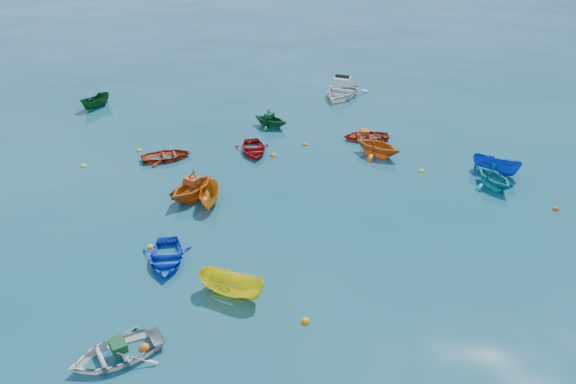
{
  "coord_description": "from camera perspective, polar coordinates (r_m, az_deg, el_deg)",
  "views": [
    {
      "loc": [
        -0.36,
        -21.49,
        14.44
      ],
      "look_at": [
        0.0,
        5.0,
        0.4
      ],
      "focal_mm": 35.0,
      "sensor_mm": 36.0,
      "label": 1
    }
  ],
  "objects": [
    {
      "name": "buoy_ye_a",
      "position": [
        26.86,
        -13.83,
        -5.53
      ],
      "size": [
        0.35,
        0.35,
        0.35
      ],
      "primitive_type": "sphere",
      "color": "yellow",
      "rests_on": "ground"
    },
    {
      "name": "tarp_green_b",
      "position": [
        39.57,
        -1.91,
        7.79
      ],
      "size": [
        0.73,
        0.78,
        0.3
      ],
      "primitive_type": "cube",
      "rotation": [
        0.0,
        0.0,
        1.02
      ],
      "color": "#114525",
      "rests_on": "dinghy_green_n"
    },
    {
      "name": "buoy_or_a",
      "position": [
        21.6,
        -14.34,
        -15.13
      ],
      "size": [
        0.39,
        0.39,
        0.39
      ],
      "primitive_type": "sphere",
      "color": "#FE5D0D",
      "rests_on": "ground"
    },
    {
      "name": "dinghy_white_near",
      "position": [
        21.51,
        -16.95,
        -15.77
      ],
      "size": [
        4.0,
        3.68,
        0.68
      ],
      "primitive_type": "imported",
      "rotation": [
        0.0,
        0.0,
        -1.03
      ],
      "color": "silver",
      "rests_on": "ground"
    },
    {
      "name": "dinghy_cyan_se",
      "position": [
        33.44,
        20.02,
        0.53
      ],
      "size": [
        3.14,
        3.38,
        1.45
      ],
      "primitive_type": "imported",
      "rotation": [
        0.0,
        0.0,
        0.33
      ],
      "color": "teal",
      "rests_on": "ground"
    },
    {
      "name": "buoy_or_d",
      "position": [
        32.28,
        25.54,
        -1.62
      ],
      "size": [
        0.33,
        0.33,
        0.33
      ],
      "primitive_type": "sphere",
      "color": "#D04C0B",
      "rests_on": "ground"
    },
    {
      "name": "sampan_yellow_mid",
      "position": [
        23.4,
        -5.68,
        -10.36
      ],
      "size": [
        3.16,
        2.22,
        1.14
      ],
      "primitive_type": "imported",
      "rotation": [
        0.0,
        0.0,
        1.15
      ],
      "color": "yellow",
      "rests_on": "ground"
    },
    {
      "name": "buoy_ye_c",
      "position": [
        36.24,
        8.68,
        4.1
      ],
      "size": [
        0.33,
        0.33,
        0.33
      ],
      "primitive_type": "sphere",
      "color": "yellow",
      "rests_on": "ground"
    },
    {
      "name": "dinghy_orange_w",
      "position": [
        30.64,
        -9.66,
        -0.63
      ],
      "size": [
        4.08,
        4.22,
        1.7
      ],
      "primitive_type": "imported",
      "rotation": [
        0.0,
        0.0,
        -0.57
      ],
      "color": "#C75C12",
      "rests_on": "ground"
    },
    {
      "name": "buoy_ye_e",
      "position": [
        34.06,
        13.41,
        2.02
      ],
      "size": [
        0.32,
        0.32,
        0.32
      ],
      "primitive_type": "sphere",
      "color": "yellow",
      "rests_on": "ground"
    },
    {
      "name": "motorboat_white",
      "position": [
        46.56,
        5.46,
        9.73
      ],
      "size": [
        5.26,
        5.99,
        1.63
      ],
      "primitive_type": "imported",
      "rotation": [
        0.0,
        0.0,
        -0.41
      ],
      "color": "white",
      "rests_on": "ground"
    },
    {
      "name": "dinghy_red_nw",
      "position": [
        35.58,
        -12.19,
        3.31
      ],
      "size": [
        3.58,
        3.02,
        0.63
      ],
      "primitive_type": "imported",
      "rotation": [
        0.0,
        0.0,
        1.89
      ],
      "color": "#A62D0D",
      "rests_on": "ground"
    },
    {
      "name": "dinghy_red_far",
      "position": [
        35.76,
        -3.52,
        4.05
      ],
      "size": [
        2.68,
        3.42,
        0.64
      ],
      "primitive_type": "imported",
      "rotation": [
        0.0,
        0.0,
        0.16
      ],
      "color": "#9C0D0D",
      "rests_on": "ground"
    },
    {
      "name": "dinghy_red_ne",
      "position": [
        38.06,
        7.89,
        5.35
      ],
      "size": [
        3.09,
        2.24,
        0.63
      ],
      "primitive_type": "imported",
      "rotation": [
        0.0,
        0.0,
        -1.55
      ],
      "color": "#AA240E",
      "rests_on": "ground"
    },
    {
      "name": "ground",
      "position": [
        25.9,
        0.15,
        -5.97
      ],
      "size": [
        160.0,
        160.0,
        0.0
      ],
      "primitive_type": "plane",
      "color": "#0A3E4C",
      "rests_on": "ground"
    },
    {
      "name": "buoy_or_c",
      "position": [
        35.19,
        -1.5,
        3.68
      ],
      "size": [
        0.39,
        0.39,
        0.39
      ],
      "primitive_type": "sphere",
      "color": "orange",
      "rests_on": "ground"
    },
    {
      "name": "dinghy_orange_far",
      "position": [
        35.71,
        9.03,
        3.7
      ],
      "size": [
        4.05,
        4.0,
        1.61
      ],
      "primitive_type": "imported",
      "rotation": [
        0.0,
        0.0,
        0.88
      ],
      "color": "#D26213",
      "rests_on": "ground"
    },
    {
      "name": "tarp_orange_b",
      "position": [
        37.86,
        7.79,
        6.03
      ],
      "size": [
        0.55,
        0.72,
        0.34
      ],
      "primitive_type": "cube",
      "rotation": [
        0.0,
        0.0,
        -1.55
      ],
      "color": "#B85012",
      "rests_on": "dinghy_red_ne"
    },
    {
      "name": "sampan_blue_far",
      "position": [
        35.17,
        20.26,
        1.85
      ],
      "size": [
        2.9,
        2.53,
        1.09
      ],
      "primitive_type": "imported",
      "rotation": [
        0.0,
        0.0,
        0.93
      ],
      "color": "#0E3CBA",
      "rests_on": "ground"
    },
    {
      "name": "sampan_orange_n",
      "position": [
        30.03,
        -7.89,
        -1.11
      ],
      "size": [
        1.06,
        2.68,
        1.03
      ],
      "primitive_type": "imported",
      "rotation": [
        0.0,
        0.0,
        0.02
      ],
      "color": "orange",
      "rests_on": "ground"
    },
    {
      "name": "dinghy_green_n",
      "position": [
        39.81,
        -1.77,
        6.64
      ],
      "size": [
        3.38,
        3.26,
        1.36
      ],
      "primitive_type": "imported",
      "rotation": [
        0.0,
        0.0,
        1.02
      ],
      "color": "#135427",
      "rests_on": "ground"
    },
    {
      "name": "buoy_ye_b",
      "position": [
        35.95,
        -20.05,
        2.45
      ],
      "size": [
        0.34,
        0.34,
        0.34
      ],
      "primitive_type": "sphere",
      "color": "yellow",
      "rests_on": "ground"
    },
    {
      "name": "sampan_green_far",
      "position": [
        46.02,
        -18.87,
        8.12
      ],
      "size": [
        2.25,
        2.93,
        1.07
      ],
      "primitive_type": "imported",
      "rotation": [
        0.0,
        0.0,
        -0.51
      ],
      "color": "#104518",
      "rests_on": "ground"
    },
    {
      "name": "buoy_or_b",
      "position": [
        22.02,
        1.81,
        -13.07
      ],
      "size": [
        0.36,
        0.36,
        0.36
      ],
      "primitive_type": "sphere",
      "color": "orange",
      "rests_on": "ground"
    },
    {
      "name": "dinghy_blue_sw",
      "position": [
        25.75,
        -12.25,
        -6.93
      ],
      "size": [
        2.66,
        3.43,
        0.65
      ],
      "primitive_type": "imported",
      "rotation": [
        0.0,
        0.0,
        0.14
      ],
      "color": "#1136D4",
      "rests_on": "ground"
    },
    {
      "name": "tarp_green_a",
      "position": [
        21.19,
        -16.88,
        -14.7
      ],
      "size": [
        0.79,
        0.85,
        0.33
      ],
      "primitive_type": "cube",
      "rotation": [
        0.0,
        0.0,
        -1.03
      ],
      "color": "#134E22",
      "rests_on": "dinghy_white_near"
    },
    {
      "name": "buoy_or_e",
      "position": [
        36.75,
        1.73,
        4.77
      ],
      "size": [
        0.33,
        0.33,
        0.33
      ],
      "primitive_type": "sphere",
      "color": "orange",
      "rests_on": "ground"
    },
    {
      "name": "buoy_ye_d",
      "position": [
        37.12,
        -14.88,
        4.05
      ],
      "size": [
        0.34,
        0.34,
        0.34
      ],
      "primitive_type": "sphere",
      "color": "yellow",
      "rests_on": "ground"
    },
    {
      "name": "tarp_orange_a",
      "position": [
        30.2,
        -9.75,
        1.11
      ],
      "size": [
        0.91,
        0.86,
        0.35
      ],
      "primitive_type": "cube",
      "rotation": [
        0.0,
        0.0,
        -0.57
      ],
      "color": "#BD3D13",
      "rests_on": "dinghy_orange_w"
    }
  ]
}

